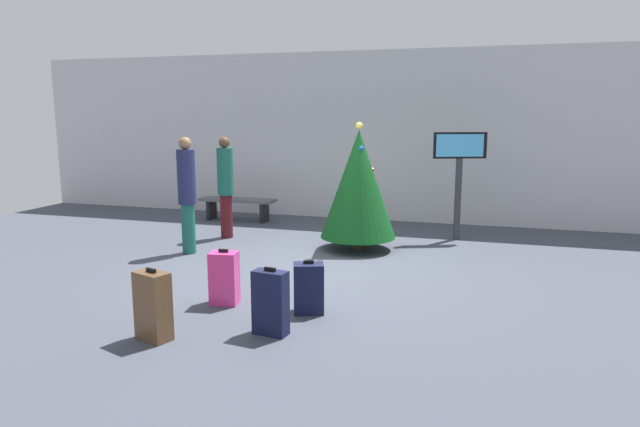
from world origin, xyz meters
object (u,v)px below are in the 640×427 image
Objects in this scene: flight_info_kiosk at (459,164)px; suitcase_2 at (153,306)px; holiday_tree at (358,184)px; suitcase_0 at (270,303)px; traveller_1 at (187,192)px; suitcase_1 at (224,278)px; suitcase_3 at (309,288)px; traveller_0 at (226,184)px; waiting_bench at (237,204)px.

suitcase_2 is (-2.72, -5.64, -1.02)m from flight_info_kiosk.
holiday_tree reaches higher than suitcase_0.
traveller_1 is 2.80m from suitcase_1.
suitcase_3 is at bearing -37.73° from traveller_1.
suitcase_2 is (-1.15, -4.37, -0.77)m from holiday_tree.
holiday_tree is 3.40m from suitcase_1.
flight_info_kiosk reaches higher than suitcase_3.
holiday_tree is at bearing 73.37° from suitcase_1.
traveller_0 is 2.57× the size of suitcase_0.
traveller_1 is (-0.08, -1.25, 0.03)m from traveller_0.
traveller_0 is at bearing 86.26° from traveller_1.
traveller_1 reaches higher than traveller_0.
flight_info_kiosk is at bearing 72.08° from suitcase_3.
holiday_tree is 2.56m from traveller_0.
holiday_tree is 3.98m from suitcase_0.
waiting_bench is (-3.06, 1.81, -0.76)m from holiday_tree.
flight_info_kiosk is 1.02× the size of traveller_1.
waiting_bench is (-4.63, 0.54, -1.02)m from flight_info_kiosk.
flight_info_kiosk is 2.70× the size of suitcase_0.
traveller_0 is at bearing -72.07° from waiting_bench.
traveller_1 is 2.80× the size of suitcase_1.
suitcase_1 is at bearing -51.62° from traveller_1.
suitcase_3 is at bearing 75.56° from suitcase_0.
suitcase_1 is (-0.95, -3.17, -0.80)m from holiday_tree.
suitcase_0 is at bearing -90.83° from holiday_tree.
suitcase_1 is (-2.52, -4.44, -1.06)m from flight_info_kiosk.
suitcase_0 is 1.15× the size of suitcase_3.
traveller_0 is 4.37m from suitcase_3.
holiday_tree reaches higher than suitcase_3.
suitcase_0 is (2.49, -4.11, -0.66)m from traveller_0.
suitcase_0 reaches higher than suitcase_3.
suitcase_3 is at bearing -57.35° from waiting_bench.
flight_info_kiosk reaches higher than suitcase_0.
flight_info_kiosk reaches higher than traveller_0.
suitcase_0 is 1.06× the size of suitcase_1.
waiting_bench is at bearing 122.65° from suitcase_3.
traveller_1 is 2.55× the size of suitcase_2.
traveller_0 is at bearing -165.52° from flight_info_kiosk.
holiday_tree is 3.64m from waiting_bench.
suitcase_1 is at bearing -66.93° from waiting_bench.
traveller_0 reaches higher than suitcase_3.
traveller_0 is at bearing 106.93° from suitcase_2.
holiday_tree reaches higher than traveller_0.
suitcase_2 is (1.91, -6.18, -0.01)m from waiting_bench.
holiday_tree is 3.28m from suitcase_3.
traveller_0 is 2.48× the size of suitcase_2.
traveller_0 is 1.25m from traveller_1.
traveller_1 is at bearing 131.97° from suitcase_0.
holiday_tree reaches higher than suitcase_2.
holiday_tree is 1.29× the size of waiting_bench.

